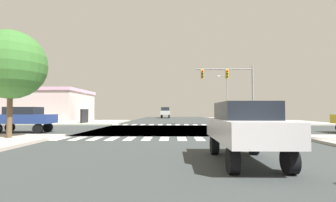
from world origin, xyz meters
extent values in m
cube|color=#353A3B|center=(0.00, 0.00, -0.03)|extent=(14.00, 90.00, 0.05)
cube|color=#353A3B|center=(0.00, 0.00, -0.03)|extent=(90.00, 12.00, 0.05)
cube|color=#B2ADA3|center=(13.00, 12.00, 0.07)|extent=(12.00, 12.00, 0.14)
cube|color=#ACB29E|center=(-13.00, 12.00, 0.07)|extent=(12.00, 12.00, 0.14)
cube|color=white|center=(-6.75, -7.30, 0.00)|extent=(0.50, 2.00, 0.01)
cube|color=white|center=(-5.75, -7.30, 0.00)|extent=(0.50, 2.00, 0.01)
cube|color=white|center=(-4.75, -7.30, 0.00)|extent=(0.50, 2.00, 0.01)
cube|color=white|center=(-3.75, -7.30, 0.00)|extent=(0.50, 2.00, 0.01)
cube|color=white|center=(-2.75, -7.30, 0.00)|extent=(0.50, 2.00, 0.01)
cube|color=white|center=(-1.75, -7.30, 0.00)|extent=(0.50, 2.00, 0.01)
cube|color=white|center=(-0.75, -7.30, 0.00)|extent=(0.50, 2.00, 0.01)
cube|color=white|center=(0.25, -7.30, 0.00)|extent=(0.50, 2.00, 0.01)
cube|color=white|center=(1.25, -7.30, 0.00)|extent=(0.50, 2.00, 0.01)
cube|color=white|center=(2.25, -7.30, 0.00)|extent=(0.50, 2.00, 0.01)
cube|color=white|center=(3.25, -7.30, 0.00)|extent=(0.50, 2.00, 0.01)
cube|color=white|center=(4.25, -7.30, 0.00)|extent=(0.50, 2.00, 0.01)
cube|color=white|center=(5.25, -7.30, 0.00)|extent=(0.50, 2.00, 0.01)
cube|color=white|center=(6.25, -7.30, 0.00)|extent=(0.50, 2.00, 0.01)
cube|color=white|center=(-6.75, 7.30, 0.00)|extent=(0.50, 2.00, 0.01)
cube|color=white|center=(-5.75, 7.30, 0.00)|extent=(0.50, 2.00, 0.01)
cube|color=white|center=(-4.75, 7.30, 0.00)|extent=(0.50, 2.00, 0.01)
cube|color=white|center=(-3.75, 7.30, 0.00)|extent=(0.50, 2.00, 0.01)
cube|color=white|center=(-2.75, 7.30, 0.00)|extent=(0.50, 2.00, 0.01)
cube|color=white|center=(-1.75, 7.30, 0.00)|extent=(0.50, 2.00, 0.01)
cube|color=white|center=(-0.75, 7.30, 0.00)|extent=(0.50, 2.00, 0.01)
cube|color=white|center=(0.25, 7.30, 0.00)|extent=(0.50, 2.00, 0.01)
cube|color=white|center=(1.25, 7.30, 0.00)|extent=(0.50, 2.00, 0.01)
cube|color=white|center=(2.25, 7.30, 0.00)|extent=(0.50, 2.00, 0.01)
cube|color=white|center=(3.25, 7.30, 0.00)|extent=(0.50, 2.00, 0.01)
cube|color=white|center=(4.25, 7.30, 0.00)|extent=(0.50, 2.00, 0.01)
cube|color=white|center=(5.25, 7.30, 0.00)|extent=(0.50, 2.00, 0.01)
cube|color=white|center=(6.25, 7.30, 0.00)|extent=(0.50, 2.00, 0.01)
cylinder|color=gray|center=(8.75, 7.00, 3.36)|extent=(0.20, 0.20, 6.72)
cylinder|color=gray|center=(5.52, 7.00, 6.32)|extent=(6.47, 0.14, 0.14)
cube|color=yellow|center=(5.85, 7.00, 5.77)|extent=(0.32, 0.40, 1.00)
sphere|color=red|center=(5.85, 6.76, 6.08)|extent=(0.22, 0.22, 0.22)
sphere|color=black|center=(5.85, 6.76, 5.77)|extent=(0.22, 0.22, 0.22)
sphere|color=black|center=(5.85, 6.76, 5.46)|extent=(0.22, 0.22, 0.22)
cube|color=yellow|center=(3.06, 7.00, 5.77)|extent=(0.32, 0.40, 1.00)
sphere|color=red|center=(3.06, 6.76, 6.08)|extent=(0.22, 0.22, 0.22)
sphere|color=black|center=(3.06, 6.76, 5.77)|extent=(0.22, 0.22, 0.22)
sphere|color=black|center=(3.06, 6.76, 5.46)|extent=(0.22, 0.22, 0.22)
cylinder|color=gray|center=(8.26, 18.31, 3.60)|extent=(0.16, 0.16, 7.20)
cylinder|color=gray|center=(7.56, 18.31, 7.10)|extent=(1.40, 0.10, 0.10)
ellipsoid|color=silver|center=(6.86, 18.31, 7.05)|extent=(0.60, 0.32, 0.20)
cube|color=beige|center=(-19.94, 12.54, 2.02)|extent=(14.85, 9.65, 4.03)
cube|color=#DFAACD|center=(-19.94, 12.54, 4.23)|extent=(15.15, 9.95, 0.40)
cube|color=black|center=(-11.02, 8.72, 0.90)|extent=(0.24, 2.20, 1.80)
cylinder|color=brown|center=(-9.17, -8.25, 1.55)|extent=(0.28, 0.28, 3.10)
sphere|color=#376E2E|center=(-9.17, -8.25, 4.13)|extent=(3.77, 3.77, 3.77)
cylinder|color=black|center=(1.28, -12.46, 0.34)|extent=(0.26, 0.68, 0.68)
cylinder|color=black|center=(2.72, -12.46, 0.34)|extent=(0.26, 0.68, 0.68)
cylinder|color=black|center=(1.28, -15.39, 0.34)|extent=(0.26, 0.68, 0.68)
cylinder|color=black|center=(2.72, -15.39, 0.34)|extent=(0.26, 0.68, 0.68)
cube|color=silver|center=(2.00, -13.92, 1.01)|extent=(1.80, 4.30, 0.66)
cube|color=black|center=(2.00, -13.92, 1.61)|extent=(1.55, 2.24, 0.54)
cylinder|color=black|center=(-1.20, 32.31, 0.37)|extent=(0.26, 0.74, 0.74)
cylinder|color=black|center=(-2.80, 32.31, 0.37)|extent=(0.26, 0.74, 0.74)
cylinder|color=black|center=(-1.20, 35.78, 0.37)|extent=(0.26, 0.74, 0.74)
cylinder|color=black|center=(-2.80, 35.78, 0.37)|extent=(0.26, 0.74, 0.74)
cube|color=#B5BBBD|center=(-2.00, 34.05, 1.17)|extent=(2.00, 5.10, 0.86)
cube|color=black|center=(-2.00, 33.15, 1.97)|extent=(1.76, 1.78, 0.75)
cylinder|color=black|center=(-12.68, -2.78, 0.34)|extent=(0.68, 0.26, 0.68)
cylinder|color=black|center=(-9.75, -4.22, 0.34)|extent=(0.68, 0.26, 0.68)
cylinder|color=black|center=(-9.75, -2.78, 0.34)|extent=(0.68, 0.26, 0.68)
cube|color=navy|center=(-11.22, -3.50, 1.01)|extent=(4.30, 1.80, 0.66)
cube|color=black|center=(-11.22, -3.50, 1.61)|extent=(2.24, 1.55, 0.54)
camera|label=1|loc=(-0.23, -21.96, 1.61)|focal=27.28mm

